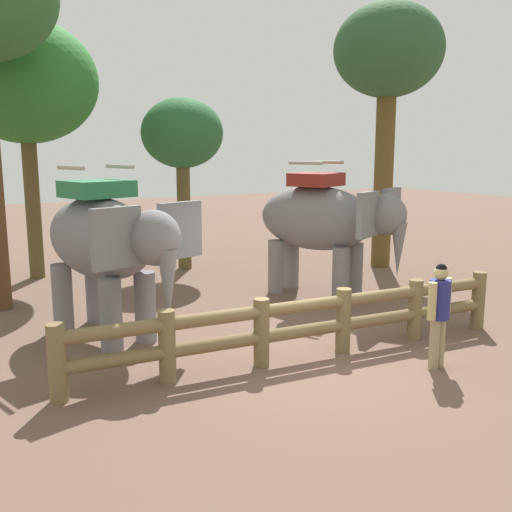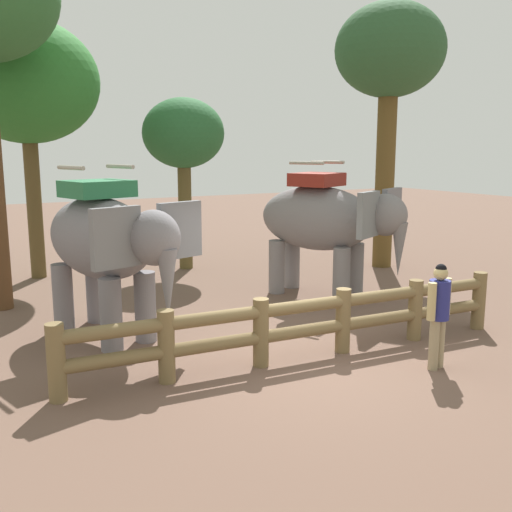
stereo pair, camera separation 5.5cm
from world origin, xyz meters
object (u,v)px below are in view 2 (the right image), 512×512
elephant_near_left (107,243)px  tourist_woman_in_black (439,309)px  tree_far_left (183,137)px  tree_far_right (26,83)px  elephant_center (325,222)px  tree_deep_back (390,58)px  log_fence (303,322)px

elephant_near_left → tourist_woman_in_black: 5.49m
elephant_near_left → tree_far_left: bearing=54.7°
elephant_near_left → tree_far_right: 6.51m
tree_far_left → tree_far_right: (-3.74, 0.78, 1.25)m
elephant_near_left → elephant_center: bearing=6.0°
elephant_near_left → tree_far_right: tree_far_right is taller
tree_deep_back → elephant_center: bearing=-150.2°
log_fence → elephant_center: size_ratio=2.15×
log_fence → tree_far_left: size_ratio=1.66×
elephant_center → tree_deep_back: size_ratio=0.50×
log_fence → elephant_near_left: bearing=132.8°
log_fence → tree_far_right: tree_far_right is taller
elephant_center → tourist_woman_in_black: 4.57m
elephant_center → elephant_near_left: bearing=-174.0°
tourist_woman_in_black → tree_deep_back: (4.52, 6.32, 4.67)m
tree_deep_back → elephant_near_left: bearing=-163.5°
elephant_near_left → tourist_woman_in_black: size_ratio=2.23×
log_fence → tourist_woman_in_black: bearing=-41.2°
elephant_near_left → tree_deep_back: tree_deep_back is taller
tourist_woman_in_black → tree_far_left: (-0.35, 8.77, 2.63)m
tourist_woman_in_black → tree_far_right: size_ratio=0.25×
log_fence → elephant_near_left: size_ratio=2.13×
tree_deep_back → tree_far_right: bearing=159.5°
tree_deep_back → log_fence: bearing=-140.3°
tree_far_left → tree_deep_back: bearing=-26.6°
elephant_center → tree_far_left: size_ratio=0.77×
tree_far_right → tree_deep_back: bearing=-20.5°
elephant_near_left → tourist_woman_in_black: bearing=-45.0°
log_fence → tree_far_left: 8.09m
elephant_near_left → tree_far_right: size_ratio=0.56×
tree_deep_back → tourist_woman_in_black: bearing=-125.6°
tree_far_right → tourist_woman_in_black: bearing=-66.8°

